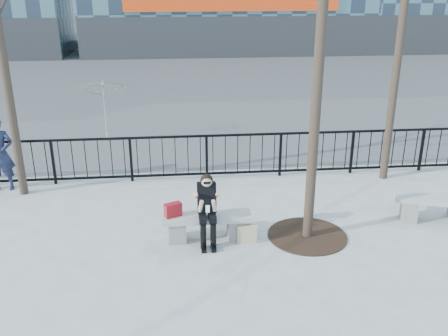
{
  "coord_description": "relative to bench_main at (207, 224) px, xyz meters",
  "views": [
    {
      "loc": [
        -0.5,
        -8.27,
        4.62
      ],
      "look_at": [
        0.4,
        0.8,
        1.1
      ],
      "focal_mm": 40.0,
      "sensor_mm": 36.0,
      "label": 1
    }
  ],
  "objects": [
    {
      "name": "railing",
      "position": [
        0.0,
        3.0,
        0.25
      ],
      "size": [
        14.0,
        0.06,
        1.1
      ],
      "color": "black",
      "rests_on": "ground"
    },
    {
      "name": "ground",
      "position": [
        0.0,
        0.0,
        -0.3
      ],
      "size": [
        120.0,
        120.0,
        0.0
      ],
      "primitive_type": "plane",
      "color": "#979792",
      "rests_on": "ground"
    },
    {
      "name": "shopping_bag",
      "position": [
        0.72,
        -0.21,
        -0.13
      ],
      "size": [
        0.37,
        0.14,
        0.35
      ],
      "primitive_type": "cube",
      "rotation": [
        0.0,
        0.0,
        -0.03
      ],
      "color": "beige",
      "rests_on": "ground"
    },
    {
      "name": "handbag",
      "position": [
        -0.62,
        0.02,
        0.32
      ],
      "size": [
        0.34,
        0.26,
        0.25
      ],
      "primitive_type": "cube",
      "rotation": [
        0.0,
        0.0,
        0.42
      ],
      "color": "maroon",
      "rests_on": "bench_main"
    },
    {
      "name": "bench_second",
      "position": [
        4.62,
        0.36,
        -0.02
      ],
      "size": [
        1.55,
        0.43,
        0.46
      ],
      "rotation": [
        0.0,
        0.0,
        -0.3
      ],
      "color": "slate",
      "rests_on": "ground"
    },
    {
      "name": "seated_woman",
      "position": [
        0.0,
        -0.16,
        0.37
      ],
      "size": [
        0.5,
        0.64,
        1.34
      ],
      "color": "black",
      "rests_on": "ground"
    },
    {
      "name": "standing_man",
      "position": [
        -4.5,
        2.8,
        0.56
      ],
      "size": [
        0.66,
        0.46,
        1.73
      ],
      "primitive_type": "imported",
      "rotation": [
        0.0,
        0.0,
        0.07
      ],
      "color": "black",
      "rests_on": "ground"
    },
    {
      "name": "vendor_umbrella",
      "position": [
        -2.55,
        6.14,
        0.62
      ],
      "size": [
        2.43,
        2.46,
        1.84
      ],
      "primitive_type": "imported",
      "rotation": [
        0.0,
        0.0,
        0.24
      ],
      "color": "#E4F436",
      "rests_on": "ground"
    },
    {
      "name": "tree_grate",
      "position": [
        1.9,
        -0.1,
        -0.29
      ],
      "size": [
        1.5,
        1.5,
        0.02
      ],
      "primitive_type": "cylinder",
      "color": "black",
      "rests_on": "ground"
    },
    {
      "name": "street_surface",
      "position": [
        0.0,
        15.0,
        -0.3
      ],
      "size": [
        60.0,
        23.0,
        0.01
      ],
      "primitive_type": "cube",
      "color": "#474747",
      "rests_on": "ground"
    },
    {
      "name": "bench_main",
      "position": [
        0.0,
        0.0,
        0.0
      ],
      "size": [
        1.65,
        0.46,
        0.49
      ],
      "color": "slate",
      "rests_on": "ground"
    }
  ]
}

